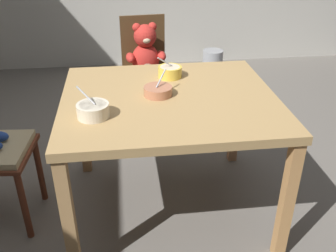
# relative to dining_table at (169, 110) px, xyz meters

# --- Properties ---
(ground_plane) EXTENTS (5.20, 5.20, 0.04)m
(ground_plane) POSITION_rel_dining_table_xyz_m (0.00, 0.00, -0.67)
(ground_plane) COLOR #67615B
(dining_table) EXTENTS (1.10, 0.96, 0.73)m
(dining_table) POSITION_rel_dining_table_xyz_m (0.00, 0.00, 0.00)
(dining_table) COLOR tan
(dining_table) RESTS_ON ground_plane
(teddy_chair_far_center) EXTENTS (0.39, 0.40, 0.90)m
(teddy_chair_far_center) POSITION_rel_dining_table_xyz_m (-0.05, 0.92, -0.08)
(teddy_chair_far_center) COLOR #4A331C
(teddy_chair_far_center) RESTS_ON ground_plane
(porridge_bowl_cream_near_left) EXTENTS (0.15, 0.15, 0.14)m
(porridge_bowl_cream_near_left) POSITION_rel_dining_table_xyz_m (-0.37, -0.18, 0.11)
(porridge_bowl_cream_near_left) COLOR beige
(porridge_bowl_cream_near_left) RESTS_ON dining_table
(porridge_bowl_terracotta_center) EXTENTS (0.15, 0.15, 0.12)m
(porridge_bowl_terracotta_center) POSITION_rel_dining_table_xyz_m (-0.06, 0.02, 0.10)
(porridge_bowl_terracotta_center) COLOR #B87252
(porridge_bowl_terracotta_center) RESTS_ON dining_table
(porridge_bowl_yellow_far_center) EXTENTS (0.14, 0.14, 0.13)m
(porridge_bowl_yellow_far_center) POSITION_rel_dining_table_xyz_m (0.04, 0.26, 0.11)
(porridge_bowl_yellow_far_center) COLOR yellow
(porridge_bowl_yellow_far_center) RESTS_ON dining_table
(metal_pail) EXTENTS (0.22, 0.22, 0.25)m
(metal_pail) POSITION_rel_dining_table_xyz_m (0.76, 2.15, -0.52)
(metal_pail) COLOR #93969B
(metal_pail) RESTS_ON ground_plane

